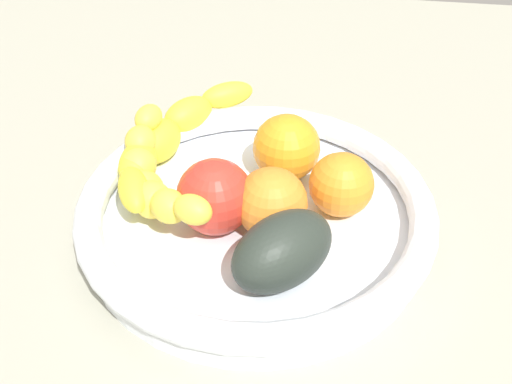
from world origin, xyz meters
TOP-DOWN VIEW (x-y plane):
  - kitchen_counter at (0.00, 0.00)cm, footprint 120.00×120.00cm
  - fruit_bowl at (0.00, 0.00)cm, footprint 33.12×33.12cm
  - banana_draped_left at (10.18, -7.54)cm, footprint 12.04×23.78cm
  - banana_draped_right at (9.85, -0.33)cm, footprint 11.49×17.03cm
  - orange_front at (-2.02, -6.90)cm, footprint 6.69×6.69cm
  - orange_mid_left at (-1.60, 1.60)cm, footprint 6.46×6.46cm
  - orange_mid_right at (-7.61, -2.20)cm, footprint 6.04×6.04cm
  - avocado_dark at (-3.24, 7.23)cm, footprint 10.86×11.14cm
  - tomato_red at (3.43, 1.75)cm, footprint 6.92×6.92cm

SIDE VIEW (x-z plane):
  - kitchen_counter at x=0.00cm, z-range 0.00..3.00cm
  - fruit_bowl at x=0.00cm, z-range 3.07..7.75cm
  - banana_draped_left at x=10.18cm, z-range 5.40..10.33cm
  - avocado_dark at x=-3.24cm, z-range 4.89..11.20cm
  - orange_mid_right at x=-7.61cm, z-range 5.07..11.11cm
  - orange_mid_left at x=-1.60cm, z-range 5.07..11.53cm
  - banana_draped_right at x=9.85cm, z-range 5.32..11.50cm
  - orange_front at x=-2.02cm, z-range 5.07..11.76cm
  - tomato_red at x=3.43cm, z-range 5.07..11.99cm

